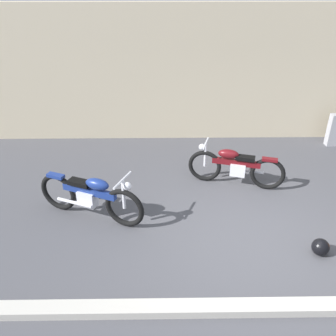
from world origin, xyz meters
The scene contains 6 objects.
ground_plane centered at (0.00, 0.00, 0.00)m, with size 40.00×40.00×0.00m, color #47474C.
building_wall centered at (0.00, 4.50, 1.70)m, with size 18.00×0.30×3.40m, color beige.
curb_strip centered at (0.00, -1.39, 0.06)m, with size 18.00×0.24×0.12m, color #B7B2A8.
helmet centered at (1.00, -0.30, 0.14)m, with size 0.28×0.28×0.28m, color black.
motorcycle_blue centered at (-2.81, 0.75, 0.46)m, with size 2.01×1.01×0.96m.
motorcycle_maroon centered at (0.00, 1.88, 0.44)m, with size 1.96×0.78×0.90m.
Camera 1 is at (-1.50, -4.69, 3.98)m, focal length 38.48 mm.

